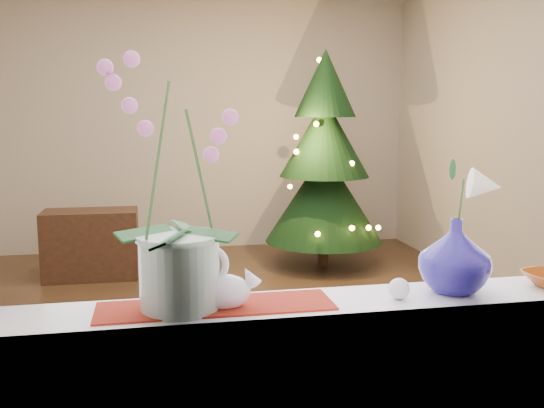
% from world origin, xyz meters
% --- Properties ---
extents(ground, '(5.00, 5.00, 0.00)m').
position_xyz_m(ground, '(0.00, 0.00, 0.00)').
color(ground, '#312114').
rests_on(ground, ground).
extents(wall_back, '(4.50, 0.10, 2.70)m').
position_xyz_m(wall_back, '(0.00, 2.50, 1.35)').
color(wall_back, beige).
rests_on(wall_back, ground).
extents(wall_front, '(4.50, 0.10, 2.70)m').
position_xyz_m(wall_front, '(0.00, -2.50, 1.35)').
color(wall_front, beige).
rests_on(wall_front, ground).
extents(wall_right, '(0.10, 5.00, 2.70)m').
position_xyz_m(wall_right, '(2.25, 0.00, 1.35)').
color(wall_right, beige).
rests_on(wall_right, ground).
extents(windowsill, '(2.20, 0.26, 0.04)m').
position_xyz_m(windowsill, '(0.00, -2.37, 0.90)').
color(windowsill, white).
rests_on(windowsill, window_apron).
extents(window_frame, '(2.22, 0.06, 1.60)m').
position_xyz_m(window_frame, '(0.00, -2.47, 1.70)').
color(window_frame, white).
rests_on(window_frame, windowsill).
extents(runner, '(0.70, 0.20, 0.01)m').
position_xyz_m(runner, '(-0.38, -2.37, 0.92)').
color(runner, maroon).
rests_on(runner, windowsill).
extents(orchid_pot, '(0.26, 0.26, 0.74)m').
position_xyz_m(orchid_pot, '(-0.48, -2.37, 1.29)').
color(orchid_pot, beige).
rests_on(orchid_pot, windowsill).
extents(swan, '(0.23, 0.18, 0.18)m').
position_xyz_m(swan, '(-0.36, -2.39, 1.01)').
color(swan, white).
rests_on(swan, windowsill).
extents(blue_vase, '(0.28, 0.28, 0.27)m').
position_xyz_m(blue_vase, '(0.39, -2.37, 1.06)').
color(blue_vase, navy).
rests_on(blue_vase, windowsill).
extents(lily, '(0.15, 0.09, 0.21)m').
position_xyz_m(lily, '(0.39, -2.37, 1.30)').
color(lily, white).
rests_on(lily, blue_vase).
extents(paperweight, '(0.09, 0.09, 0.07)m').
position_xyz_m(paperweight, '(0.18, -2.40, 0.95)').
color(paperweight, silver).
rests_on(paperweight, windowsill).
extents(xmas_tree, '(1.49, 1.49, 2.07)m').
position_xyz_m(xmas_tree, '(1.07, 1.50, 1.04)').
color(xmas_tree, black).
rests_on(xmas_tree, ground).
extents(side_table, '(0.83, 0.42, 0.62)m').
position_xyz_m(side_table, '(-1.12, 1.44, 0.31)').
color(side_table, black).
rests_on(side_table, ground).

